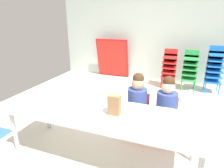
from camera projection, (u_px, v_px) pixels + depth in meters
ground_plane at (128, 128)px, 2.87m from camera, size 5.32×5.28×0.02m
back_wall at (157, 35)px, 4.81m from camera, size 5.32×0.10×2.41m
craft_table at (101, 115)px, 2.09m from camera, size 2.20×0.72×0.61m
seated_child_near_camera at (137, 99)px, 2.52m from camera, size 0.33×0.33×0.92m
seated_child_middle_seat at (167, 104)px, 2.39m from camera, size 0.32×0.31×0.92m
kid_chair_red_stack at (169, 66)px, 4.44m from camera, size 0.32×0.30×0.92m
kid_chair_green_stack at (190, 68)px, 4.29m from camera, size 0.32×0.30×0.92m
kid_chair_blue_stack at (215, 67)px, 4.11m from camera, size 0.32×0.30×1.04m
folded_activity_table at (112, 58)px, 5.23m from camera, size 0.90×0.29×1.09m
paper_bag_brown at (114, 105)px, 1.98m from camera, size 0.13×0.09×0.22m
paper_plate_near_edge at (65, 102)px, 2.30m from camera, size 0.18×0.18×0.01m
donut_powdered_on_plate at (65, 101)px, 2.30m from camera, size 0.11×0.11×0.03m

